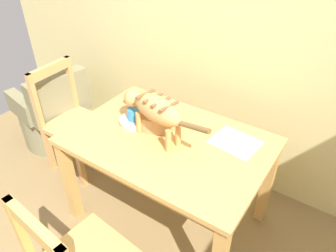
# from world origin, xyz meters

# --- Properties ---
(wall_rear) EXTENTS (4.81, 0.11, 2.50)m
(wall_rear) POSITION_xyz_m (0.00, 1.71, 1.25)
(wall_rear) COLOR #D5C682
(wall_rear) RESTS_ON ground_plane
(dining_table) EXTENTS (1.26, 0.86, 0.74)m
(dining_table) POSITION_xyz_m (-0.05, 0.96, 0.65)
(dining_table) COLOR tan
(dining_table) RESTS_ON ground_plane
(cat) EXTENTS (0.68, 0.22, 0.30)m
(cat) POSITION_xyz_m (-0.13, 0.93, 0.94)
(cat) COLOR tan
(cat) RESTS_ON dining_table
(saucer_bowl) EXTENTS (0.20, 0.20, 0.04)m
(saucer_bowl) POSITION_xyz_m (-0.33, 0.97, 0.76)
(saucer_bowl) COLOR #BDB4A4
(saucer_bowl) RESTS_ON dining_table
(coffee_mug) EXTENTS (0.13, 0.09, 0.08)m
(coffee_mug) POSITION_xyz_m (-0.33, 0.97, 0.81)
(coffee_mug) COLOR #2F81C1
(coffee_mug) RESTS_ON saucer_bowl
(magazine) EXTENTS (0.30, 0.26, 0.01)m
(magazine) POSITION_xyz_m (0.32, 1.16, 0.74)
(magazine) COLOR silver
(magazine) RESTS_ON dining_table
(book_stack) EXTENTS (0.21, 0.15, 0.07)m
(book_stack) POSITION_xyz_m (-0.47, 1.19, 0.77)
(book_stack) COLOR silver
(book_stack) RESTS_ON dining_table
(wicker_basket) EXTENTS (0.31, 0.31, 0.11)m
(wicker_basket) POSITION_xyz_m (-0.21, 1.07, 0.79)
(wicker_basket) COLOR tan
(wicker_basket) RESTS_ON dining_table
(wooden_chair_far) EXTENTS (0.43, 0.43, 0.93)m
(wooden_chair_far) POSITION_xyz_m (-1.06, 1.02, 0.45)
(wooden_chair_far) COLOR tan
(wooden_chair_far) RESTS_ON ground_plane
(wicker_armchair) EXTENTS (0.64, 0.67, 0.78)m
(wicker_armchair) POSITION_xyz_m (-1.49, 1.13, 0.27)
(wicker_armchair) COLOR #797554
(wicker_armchair) RESTS_ON ground_plane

